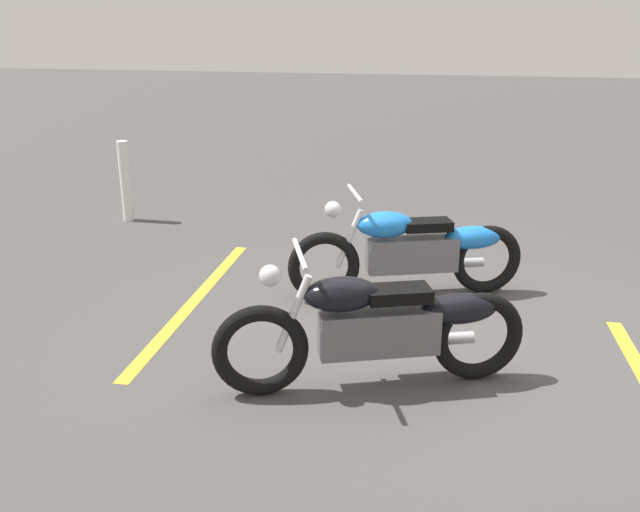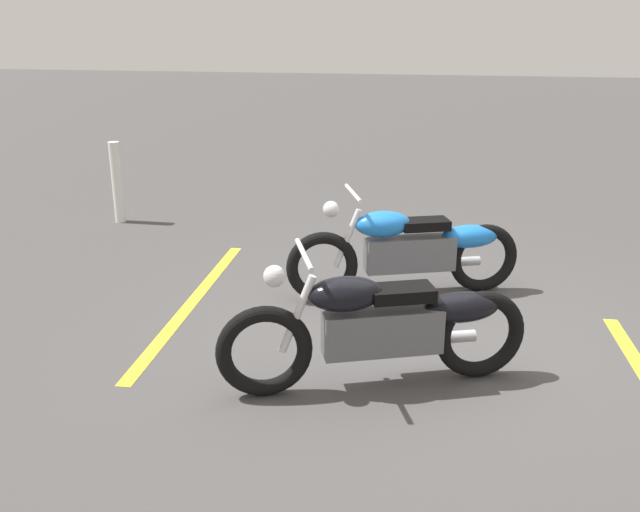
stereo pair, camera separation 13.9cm
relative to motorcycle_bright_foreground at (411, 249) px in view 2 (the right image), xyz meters
The scene contains 5 objects.
ground_plane 1.03m from the motorcycle_bright_foreground, 101.88° to the left, with size 60.00×60.00×0.00m, color #474444.
motorcycle_bright_foreground is the anchor object (origin of this frame).
motorcycle_dark_foreground 1.75m from the motorcycle_bright_foreground, 87.66° to the left, with size 2.12×0.93×1.04m.
bollard_post 4.29m from the motorcycle_bright_foreground, 25.49° to the right, with size 0.14×0.14×1.04m, color white.
parking_stripe_mid 2.09m from the motorcycle_bright_foreground, 15.49° to the left, with size 3.20×0.12×0.01m, color yellow.
Camera 2 is at (-0.14, 5.24, 2.47)m, focal length 38.56 mm.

